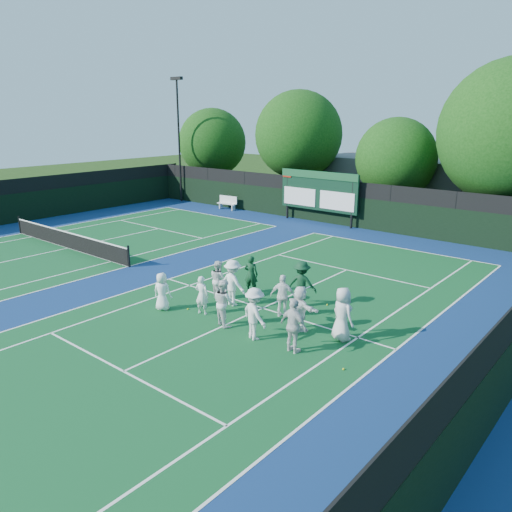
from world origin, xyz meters
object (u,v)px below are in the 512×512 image
Objects in this scene: bench at (228,202)px; coach_left at (251,274)px; tennis_net at (68,240)px; scoreboard at (318,191)px.

bench is 1.06× the size of coach_left.
coach_left is at bearing 4.87° from tennis_net.
bench is at bearing 94.97° from tennis_net.
scoreboard is at bearing 64.40° from tennis_net.
tennis_net is 12.56m from coach_left.
bench is at bearing -178.55° from scoreboard.
coach_left is at bearing -67.78° from scoreboard.
bench is (-1.25, 14.38, 0.08)m from tennis_net.
tennis_net is (-6.99, -14.59, -1.70)m from scoreboard.
scoreboard is 0.53× the size of tennis_net.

